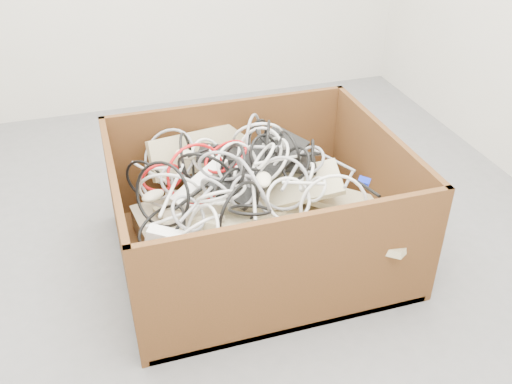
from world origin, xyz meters
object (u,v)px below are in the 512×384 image
object	(u,v)px
power_strip_left	(200,182)
power_strip_right	(191,242)
cardboard_box	(254,229)
vga_plug	(364,182)

from	to	relation	value
power_strip_left	power_strip_right	distance (m)	0.31
power_strip_left	power_strip_right	world-z (taller)	power_strip_left
cardboard_box	power_strip_left	xyz separation A→B (m)	(-0.21, 0.03, 0.25)
cardboard_box	power_strip_right	xyz separation A→B (m)	(-0.30, -0.26, 0.20)
power_strip_left	power_strip_right	xyz separation A→B (m)	(-0.10, -0.29, -0.05)
power_strip_right	vga_plug	xyz separation A→B (m)	(0.71, 0.13, 0.03)
vga_plug	power_strip_left	bearing A→B (deg)	-156.91
cardboard_box	vga_plug	bearing A→B (deg)	-17.63
power_strip_left	vga_plug	size ratio (longest dim) A/B	6.00
power_strip_left	vga_plug	bearing A→B (deg)	-45.81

